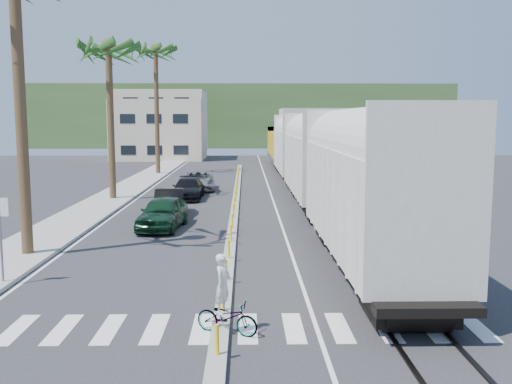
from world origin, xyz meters
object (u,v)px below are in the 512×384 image
car_lead (163,213)px  street_sign (0,226)px  cyclist (226,309)px  car_second (169,203)px

car_lead → street_sign: bearing=-105.6°
street_sign → car_lead: size_ratio=0.61×
cyclist → car_lead: bearing=38.0°
car_lead → car_second: 3.84m
street_sign → car_second: (3.64, 13.54, -1.22)m
street_sign → cyclist: 8.75m
street_sign → car_second: size_ratio=0.64×
street_sign → cyclist: bearing=-30.4°
car_lead → car_second: (-0.19, 3.84, -0.05)m
car_lead → cyclist: bearing=-69.7°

